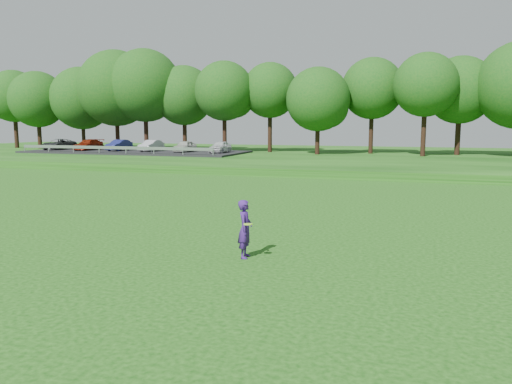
% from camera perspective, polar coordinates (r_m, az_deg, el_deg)
% --- Properties ---
extents(ground, '(140.00, 140.00, 0.00)m').
position_cam_1_polar(ground, '(15.90, -2.63, -5.81)').
color(ground, '#103B0B').
rests_on(ground, ground).
extents(berm, '(130.00, 30.00, 0.60)m').
position_cam_1_polar(berm, '(48.86, 11.76, 3.63)').
color(berm, '#103B0B').
rests_on(berm, ground).
extents(walking_path, '(130.00, 1.60, 0.04)m').
position_cam_1_polar(walking_path, '(35.07, 9.11, 1.64)').
color(walking_path, gray).
rests_on(walking_path, ground).
extents(treeline, '(104.00, 7.00, 15.00)m').
position_cam_1_polar(treeline, '(52.90, 12.51, 12.38)').
color(treeline, '#104813').
rests_on(treeline, berm).
extents(parking_lot, '(24.00, 9.00, 1.38)m').
position_cam_1_polar(parking_lot, '(56.15, -14.35, 4.85)').
color(parking_lot, black).
rests_on(parking_lot, berm).
extents(woman, '(0.58, 0.80, 1.64)m').
position_cam_1_polar(woman, '(13.98, -1.25, -4.24)').
color(woman, '#3C1971').
rests_on(woman, ground).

